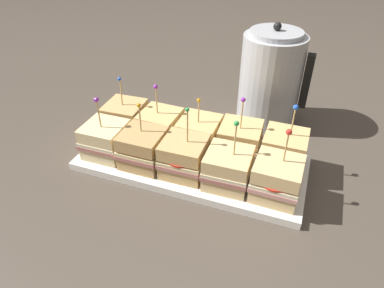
{
  "coord_description": "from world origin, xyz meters",
  "views": [
    {
      "loc": [
        0.22,
        -0.59,
        0.51
      ],
      "look_at": [
        0.0,
        0.0,
        0.06
      ],
      "focal_mm": 32.0,
      "sensor_mm": 36.0,
      "label": 1
    }
  ],
  "objects": [
    {
      "name": "sandwich_front_far_left",
      "position": [
        -0.2,
        -0.05,
        0.06
      ],
      "size": [
        0.1,
        0.1,
        0.15
      ],
      "color": "beige",
      "rests_on": "serving_platter"
    },
    {
      "name": "kettle_steel",
      "position": [
        0.12,
        0.27,
        0.12
      ],
      "size": [
        0.18,
        0.16,
        0.27
      ],
      "color": "#B7BABF",
      "rests_on": "ground_plane"
    },
    {
      "name": "sandwich_back_far_right",
      "position": [
        0.2,
        0.05,
        0.06
      ],
      "size": [
        0.1,
        0.1,
        0.16
      ],
      "color": "tan",
      "rests_on": "serving_platter"
    },
    {
      "name": "sandwich_back_far_left",
      "position": [
        -0.2,
        0.05,
        0.06
      ],
      "size": [
        0.1,
        0.1,
        0.15
      ],
      "color": "tan",
      "rests_on": "serving_platter"
    },
    {
      "name": "serving_platter",
      "position": [
        0.0,
        0.0,
        0.01
      ],
      "size": [
        0.52,
        0.23,
        0.02
      ],
      "color": "white",
      "rests_on": "ground_plane"
    },
    {
      "name": "sandwich_front_far_right",
      "position": [
        0.2,
        -0.05,
        0.06
      ],
      "size": [
        0.1,
        0.1,
        0.16
      ],
      "color": "#DBB77A",
      "rests_on": "serving_platter"
    },
    {
      "name": "ground_plane",
      "position": [
        0.0,
        0.0,
        0.0
      ],
      "size": [
        6.0,
        6.0,
        0.0
      ],
      "primitive_type": "plane",
      "color": "#4C4238"
    },
    {
      "name": "sandwich_front_right",
      "position": [
        0.1,
        -0.05,
        0.06
      ],
      "size": [
        0.1,
        0.1,
        0.16
      ],
      "color": "#DBB77A",
      "rests_on": "serving_platter"
    },
    {
      "name": "sandwich_back_center",
      "position": [
        0.0,
        0.05,
        0.06
      ],
      "size": [
        0.1,
        0.1,
        0.14
      ],
      "color": "tan",
      "rests_on": "serving_platter"
    },
    {
      "name": "sandwich_front_center",
      "position": [
        0.0,
        -0.05,
        0.06
      ],
      "size": [
        0.1,
        0.1,
        0.16
      ],
      "color": "tan",
      "rests_on": "serving_platter"
    },
    {
      "name": "sandwich_front_left",
      "position": [
        -0.1,
        -0.05,
        0.06
      ],
      "size": [
        0.1,
        0.1,
        0.15
      ],
      "color": "tan",
      "rests_on": "serving_platter"
    },
    {
      "name": "sandwich_back_left",
      "position": [
        -0.1,
        0.05,
        0.06
      ],
      "size": [
        0.1,
        0.1,
        0.15
      ],
      "color": "tan",
      "rests_on": "serving_platter"
    },
    {
      "name": "sandwich_back_right",
      "position": [
        0.1,
        0.05,
        0.06
      ],
      "size": [
        0.1,
        0.1,
        0.16
      ],
      "color": "tan",
      "rests_on": "serving_platter"
    }
  ]
}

